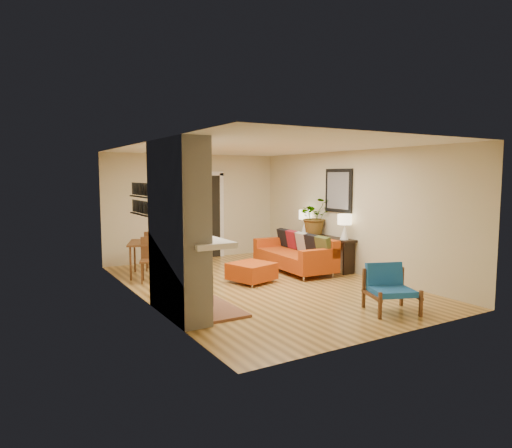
% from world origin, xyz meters
% --- Properties ---
extents(room_shell, '(6.50, 6.50, 6.50)m').
position_xyz_m(room_shell, '(0.60, 2.63, 1.24)').
color(room_shell, tan).
rests_on(room_shell, ground).
extents(fireplace, '(1.09, 1.68, 2.60)m').
position_xyz_m(fireplace, '(-2.00, -1.00, 1.24)').
color(fireplace, white).
rests_on(fireplace, ground).
extents(sofa, '(1.02, 2.17, 0.84)m').
position_xyz_m(sofa, '(1.39, 0.78, 0.37)').
color(sofa, silver).
rests_on(sofa, ground).
extents(ottoman, '(0.93, 0.93, 0.38)m').
position_xyz_m(ottoman, '(-0.05, 0.29, 0.22)').
color(ottoman, silver).
rests_on(ottoman, ground).
extents(blue_chair, '(0.88, 0.87, 0.72)m').
position_xyz_m(blue_chair, '(0.84, -2.41, 0.39)').
color(blue_chair, brown).
rests_on(blue_chair, ground).
extents(dining_table, '(1.08, 1.64, 0.87)m').
position_xyz_m(dining_table, '(-1.58, 1.89, 0.57)').
color(dining_table, brown).
rests_on(dining_table, ground).
extents(console_table, '(0.34, 1.85, 0.72)m').
position_xyz_m(console_table, '(2.07, 0.71, 0.58)').
color(console_table, black).
rests_on(console_table, ground).
extents(lamp_near, '(0.30, 0.30, 0.54)m').
position_xyz_m(lamp_near, '(2.07, 0.02, 1.06)').
color(lamp_near, white).
rests_on(lamp_near, console_table).
extents(lamp_far, '(0.30, 0.30, 0.54)m').
position_xyz_m(lamp_far, '(2.07, 1.41, 1.06)').
color(lamp_far, white).
rests_on(lamp_far, console_table).
extents(houseplant, '(0.88, 0.80, 0.84)m').
position_xyz_m(houseplant, '(2.06, 1.01, 1.15)').
color(houseplant, '#1E5919').
rests_on(houseplant, console_table).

